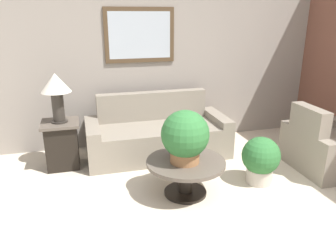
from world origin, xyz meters
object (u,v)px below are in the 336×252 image
(armchair, at_px, (329,148))
(potted_plant_on_table, at_px, (185,136))
(couch_main, at_px, (157,136))
(table_lamp, at_px, (56,88))
(potted_plant_floor, at_px, (261,159))
(side_table, at_px, (62,144))
(coffee_table, at_px, (186,170))

(armchair, relative_size, potted_plant_on_table, 1.67)
(couch_main, bearing_deg, table_lamp, -177.10)
(table_lamp, relative_size, potted_plant_on_table, 1.09)
(table_lamp, relative_size, potted_plant_floor, 1.09)
(side_table, distance_m, potted_plant_on_table, 1.79)
(potted_plant_on_table, xyz_separation_m, potted_plant_floor, (0.96, 0.04, -0.40))
(side_table, height_order, table_lamp, table_lamp)
(table_lamp, bearing_deg, armchair, -16.15)
(couch_main, xyz_separation_m, potted_plant_on_table, (0.02, -1.21, 0.43))
(couch_main, xyz_separation_m, table_lamp, (-1.30, -0.07, 0.78))
(couch_main, xyz_separation_m, potted_plant_floor, (0.98, -1.17, 0.03))
(side_table, height_order, potted_plant_floor, side_table)
(potted_plant_on_table, distance_m, potted_plant_floor, 1.05)
(coffee_table, xyz_separation_m, potted_plant_on_table, (-0.02, -0.03, 0.41))
(coffee_table, bearing_deg, side_table, 140.42)
(coffee_table, height_order, side_table, side_table)
(coffee_table, height_order, potted_plant_floor, potted_plant_floor)
(couch_main, height_order, potted_plant_on_table, potted_plant_on_table)
(coffee_table, bearing_deg, couch_main, 92.09)
(armchair, bearing_deg, table_lamp, 75.10)
(potted_plant_on_table, bearing_deg, table_lamp, 139.20)
(coffee_table, relative_size, side_table, 1.41)
(side_table, distance_m, table_lamp, 0.75)
(couch_main, height_order, coffee_table, couch_main)
(couch_main, distance_m, coffee_table, 1.18)
(armchair, bearing_deg, potted_plant_on_table, 95.99)
(couch_main, distance_m, potted_plant_floor, 1.53)
(table_lamp, height_order, potted_plant_on_table, table_lamp)
(side_table, bearing_deg, table_lamp, 0.00)
(couch_main, relative_size, potted_plant_on_table, 3.41)
(couch_main, bearing_deg, side_table, -177.10)
(table_lamp, distance_m, potted_plant_floor, 2.65)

